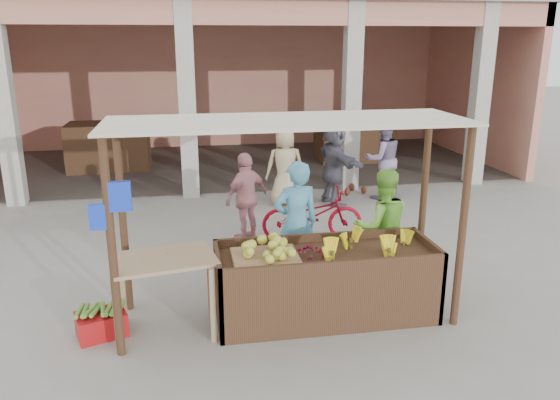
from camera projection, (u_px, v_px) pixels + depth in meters
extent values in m
plane|color=gray|center=(284.00, 319.00, 6.55)|extent=(60.00, 60.00, 0.00)
cube|color=tan|center=(218.00, 81.00, 16.76)|extent=(14.00, 0.20, 4.00)
cube|color=tan|center=(473.00, 85.00, 15.16)|extent=(0.20, 6.00, 4.00)
cube|color=tan|center=(234.00, 12.00, 10.83)|extent=(14.00, 0.30, 0.50)
cube|color=slate|center=(223.00, 3.00, 13.43)|extent=(14.40, 6.40, 0.20)
cube|color=beige|center=(5.00, 105.00, 10.58)|extent=(0.35, 0.35, 4.00)
cube|color=beige|center=(187.00, 102.00, 11.16)|extent=(0.35, 0.35, 4.00)
cube|color=beige|center=(351.00, 99.00, 11.74)|extent=(0.35, 0.35, 4.00)
cube|color=beige|center=(480.00, 96.00, 12.24)|extent=(0.35, 0.35, 4.00)
cube|color=#4C2F1E|center=(109.00, 147.00, 13.92)|extent=(2.00, 1.20, 1.20)
cube|color=#4C2F1E|center=(354.00, 139.00, 14.99)|extent=(2.00, 1.20, 1.20)
cube|color=#4C2F1E|center=(326.00, 285.00, 6.52)|extent=(2.60, 0.95, 0.80)
cylinder|color=#4C2F1E|center=(112.00, 252.00, 5.49)|extent=(0.09, 0.09, 2.35)
cylinder|color=#4C2F1E|center=(463.00, 230.00, 6.12)|extent=(0.09, 0.09, 2.35)
cylinder|color=#4C2F1E|center=(123.00, 219.00, 6.48)|extent=(0.09, 0.09, 2.35)
cylinder|color=#4C2F1E|center=(423.00, 203.00, 7.11)|extent=(0.09, 0.09, 2.35)
cube|color=beige|center=(288.00, 121.00, 5.97)|extent=(4.00, 1.35, 0.03)
cube|color=blue|center=(120.00, 196.00, 5.35)|extent=(0.22, 0.08, 0.30)
cube|color=blue|center=(98.00, 217.00, 5.37)|extent=(0.18, 0.07, 0.26)
cube|color=#9D7751|center=(265.00, 258.00, 6.23)|extent=(0.75, 0.65, 0.06)
ellipsoid|color=yellow|center=(265.00, 250.00, 6.20)|extent=(0.64, 0.56, 0.14)
ellipsoid|color=maroon|center=(309.00, 250.00, 6.36)|extent=(0.42, 0.34, 0.13)
cube|color=tan|center=(164.00, 259.00, 6.05)|extent=(1.23, 0.94, 0.04)
cube|color=tan|center=(116.00, 314.00, 5.79)|extent=(0.06, 0.06, 0.87)
cube|color=tan|center=(213.00, 306.00, 5.95)|extent=(0.06, 0.06, 0.87)
cube|color=tan|center=(123.00, 288.00, 6.40)|extent=(0.06, 0.06, 0.87)
cube|color=tan|center=(210.00, 281.00, 6.56)|extent=(0.06, 0.06, 0.87)
cube|color=#AF1215|center=(101.00, 324.00, 6.16)|extent=(0.62, 0.53, 0.27)
ellipsoid|color=maroon|center=(348.00, 180.00, 11.66)|extent=(0.49, 0.49, 0.67)
ellipsoid|color=maroon|center=(364.00, 179.00, 11.78)|extent=(0.49, 0.49, 0.67)
ellipsoid|color=maroon|center=(352.00, 176.00, 12.01)|extent=(0.49, 0.49, 0.67)
ellipsoid|color=maroon|center=(335.00, 179.00, 11.78)|extent=(0.49, 0.49, 0.67)
imported|color=#51A4CA|center=(296.00, 219.00, 7.31)|extent=(0.75, 0.59, 1.83)
imported|color=#87D748|center=(382.00, 224.00, 7.31)|extent=(0.82, 0.48, 1.69)
imported|color=maroon|center=(312.00, 213.00, 9.04)|extent=(0.74, 1.79, 0.91)
imported|color=#C67D82|center=(247.00, 194.00, 8.93)|extent=(1.05, 0.95, 1.59)
imported|color=tan|center=(285.00, 162.00, 10.86)|extent=(0.86, 0.57, 1.76)
imported|color=#504E5D|center=(334.00, 160.00, 10.91)|extent=(0.99, 1.78, 1.83)
imported|color=gray|center=(383.00, 155.00, 11.31)|extent=(0.94, 0.60, 1.84)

